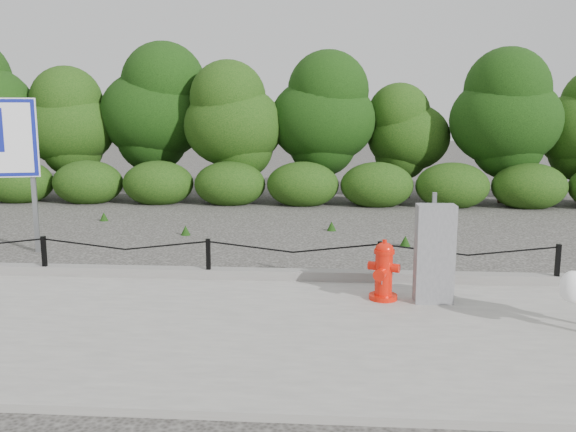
# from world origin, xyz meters

# --- Properties ---
(ground) EXTENTS (90.00, 90.00, 0.00)m
(ground) POSITION_xyz_m (0.00, 0.00, 0.00)
(ground) COLOR #2D2B28
(ground) RESTS_ON ground
(sidewalk) EXTENTS (14.00, 4.00, 0.08)m
(sidewalk) POSITION_xyz_m (0.00, -2.00, 0.04)
(sidewalk) COLOR gray
(sidewalk) RESTS_ON ground
(curb) EXTENTS (14.00, 0.22, 0.14)m
(curb) POSITION_xyz_m (0.00, 0.05, 0.15)
(curb) COLOR slate
(curb) RESTS_ON sidewalk
(chain_barrier) EXTENTS (10.06, 0.06, 0.60)m
(chain_barrier) POSITION_xyz_m (0.00, 0.00, 0.46)
(chain_barrier) COLOR black
(chain_barrier) RESTS_ON sidewalk
(treeline) EXTENTS (20.33, 3.67, 4.57)m
(treeline) POSITION_xyz_m (-0.72, 8.92, 2.44)
(treeline) COLOR black
(treeline) RESTS_ON ground
(fire_hydrant) EXTENTS (0.48, 0.48, 0.80)m
(fire_hydrant) POSITION_xyz_m (2.49, -0.83, 0.46)
(fire_hydrant) COLOR red
(fire_hydrant) RESTS_ON sidewalk
(utility_cabinet) EXTENTS (0.49, 0.35, 1.41)m
(utility_cabinet) POSITION_xyz_m (3.13, -0.88, 0.72)
(utility_cabinet) COLOR gray
(utility_cabinet) RESTS_ON sidewalk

